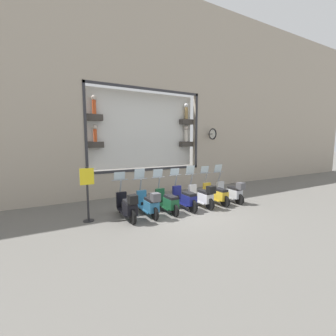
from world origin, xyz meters
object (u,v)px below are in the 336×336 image
(scooter_teal_5, at_px, (149,204))
(shop_sign_post, at_px, (88,192))
(scooter_silver_0, at_px, (231,192))
(scooter_white_2, at_px, (202,196))
(scooter_navy_3, at_px, (185,199))
(scooter_green_4, at_px, (167,202))
(scooter_black_6, at_px, (128,206))
(scooter_yellow_1, at_px, (216,194))

(scooter_teal_5, relative_size, shop_sign_post, 0.97)
(scooter_silver_0, bearing_deg, scooter_white_2, 89.91)
(scooter_navy_3, bearing_deg, shop_sign_post, 83.23)
(scooter_white_2, bearing_deg, scooter_green_4, 87.83)
(scooter_navy_3, distance_m, scooter_black_6, 2.38)
(scooter_silver_0, distance_m, scooter_navy_3, 2.38)
(scooter_black_6, height_order, shop_sign_post, shop_sign_post)
(scooter_silver_0, height_order, scooter_green_4, scooter_silver_0)
(scooter_white_2, relative_size, shop_sign_post, 0.97)
(scooter_green_4, bearing_deg, scooter_black_6, 92.05)
(scooter_teal_5, bearing_deg, scooter_white_2, -89.95)
(scooter_silver_0, relative_size, scooter_navy_3, 0.99)
(scooter_green_4, distance_m, scooter_black_6, 1.59)
(scooter_navy_3, relative_size, scooter_green_4, 1.01)
(scooter_teal_5, relative_size, scooter_black_6, 0.99)
(scooter_silver_0, bearing_deg, scooter_black_6, 89.93)
(scooter_navy_3, bearing_deg, scooter_yellow_1, -90.07)
(scooter_navy_3, xyz_separation_m, scooter_green_4, (-0.00, 0.79, -0.02))
(scooter_black_6, bearing_deg, scooter_teal_5, -90.40)
(scooter_white_2, distance_m, scooter_green_4, 1.59)
(scooter_silver_0, xyz_separation_m, scooter_yellow_1, (0.07, 0.79, -0.04))
(scooter_navy_3, bearing_deg, scooter_teal_5, 92.41)
(scooter_silver_0, relative_size, scooter_black_6, 0.99)
(scooter_yellow_1, bearing_deg, scooter_teal_5, 91.17)
(scooter_navy_3, distance_m, scooter_green_4, 0.79)
(scooter_yellow_1, relative_size, scooter_black_6, 1.00)
(scooter_yellow_1, height_order, scooter_black_6, scooter_yellow_1)
(scooter_white_2, relative_size, scooter_black_6, 1.00)
(scooter_yellow_1, distance_m, scooter_green_4, 2.38)
(shop_sign_post, bearing_deg, scooter_white_2, -96.39)
(scooter_silver_0, xyz_separation_m, scooter_navy_3, (0.07, 2.38, -0.03))
(scooter_silver_0, bearing_deg, shop_sign_post, 85.28)
(scooter_navy_3, bearing_deg, scooter_white_2, -94.66)
(scooter_green_4, relative_size, scooter_teal_5, 1.00)
(scooter_green_4, height_order, scooter_black_6, scooter_green_4)
(scooter_navy_3, height_order, shop_sign_post, shop_sign_post)
(scooter_white_2, bearing_deg, scooter_black_6, 89.94)
(scooter_silver_0, xyz_separation_m, shop_sign_post, (0.49, 5.98, 0.55))
(scooter_teal_5, bearing_deg, scooter_navy_3, -87.59)
(scooter_black_6, xyz_separation_m, shop_sign_post, (0.49, 1.21, 0.54))
(scooter_silver_0, xyz_separation_m, scooter_teal_5, (0.00, 3.97, 0.00))
(shop_sign_post, bearing_deg, scooter_navy_3, -96.77)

